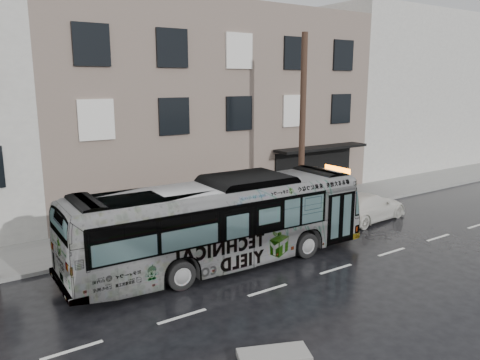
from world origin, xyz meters
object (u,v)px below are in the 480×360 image
(sign_post, at_px, (317,190))
(white_sedan, at_px, (366,207))
(utility_pole_front, at_px, (302,127))
(bus, at_px, (222,222))

(sign_post, xyz_separation_m, white_sedan, (1.42, -2.13, -0.65))
(utility_pole_front, height_order, white_sedan, utility_pole_front)
(sign_post, bearing_deg, utility_pole_front, 180.00)
(white_sedan, bearing_deg, bus, 88.90)
(white_sedan, bearing_deg, sign_post, 27.40)
(white_sedan, bearing_deg, utility_pole_front, 43.47)
(bus, xyz_separation_m, white_sedan, (9.07, 0.84, -0.96))
(sign_post, distance_m, bus, 8.21)
(utility_pole_front, relative_size, sign_post, 3.75)
(utility_pole_front, bearing_deg, bus, -155.62)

